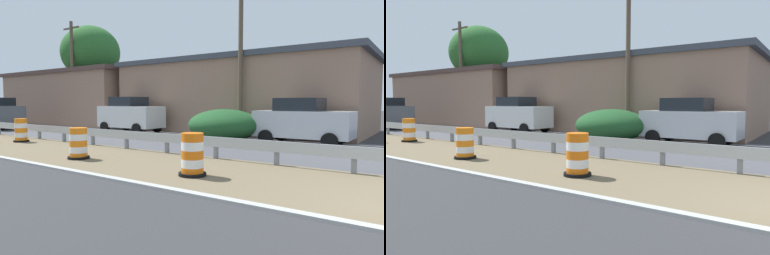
# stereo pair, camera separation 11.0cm
# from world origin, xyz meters

# --- Properties ---
(traffic_barrel_nearest) EXTENTS (0.69, 0.69, 1.07)m
(traffic_barrel_nearest) POSITION_xyz_m (0.14, 5.25, 0.48)
(traffic_barrel_nearest) COLOR orange
(traffic_barrel_nearest) RESTS_ON ground
(traffic_barrel_close) EXTENTS (0.69, 0.69, 1.01)m
(traffic_barrel_close) POSITION_xyz_m (0.11, 9.73, 0.45)
(traffic_barrel_close) COLOR orange
(traffic_barrel_close) RESTS_ON ground
(traffic_barrel_mid) EXTENTS (0.68, 0.68, 1.08)m
(traffic_barrel_mid) POSITION_xyz_m (1.54, 15.90, 0.49)
(traffic_barrel_mid) COLOR orange
(traffic_barrel_mid) RESTS_ON ground
(car_trailing_near_lane) EXTENTS (1.97, 4.13, 2.16)m
(car_trailing_near_lane) POSITION_xyz_m (8.11, 15.49, 1.07)
(car_trailing_near_lane) COLOR silver
(car_trailing_near_lane) RESTS_ON ground
(car_distant_a) EXTENTS (2.08, 4.01, 2.01)m
(car_distant_a) POSITION_xyz_m (8.11, 5.02, 1.01)
(car_distant_a) COLOR silver
(car_distant_a) RESTS_ON ground
(roadside_shop_near) EXTENTS (8.65, 15.49, 4.53)m
(roadside_shop_near) POSITION_xyz_m (13.67, 10.50, 2.27)
(roadside_shop_near) COLOR #93705B
(roadside_shop_near) RESTS_ON ground
(roadside_shop_far) EXTENTS (8.12, 14.29, 4.40)m
(roadside_shop_far) POSITION_xyz_m (12.70, 25.54, 2.21)
(roadside_shop_far) COLOR #93705B
(roadside_shop_far) RESTS_ON ground
(utility_pole_near) EXTENTS (0.24, 1.80, 7.75)m
(utility_pole_near) POSITION_xyz_m (9.25, 8.63, 4.03)
(utility_pole_near) COLOR brown
(utility_pole_near) RESTS_ON ground
(utility_pole_mid) EXTENTS (0.24, 1.80, 7.93)m
(utility_pole_mid) POSITION_xyz_m (9.39, 22.96, 4.12)
(utility_pole_mid) COLOR brown
(utility_pole_mid) RESTS_ON ground
(bush_roadside) EXTENTS (3.43, 3.43, 1.51)m
(bush_roadside) POSITION_xyz_m (7.31, 8.45, 0.75)
(bush_roadside) COLOR #1E4C23
(bush_roadside) RESTS_ON ground
(tree_roadside) EXTENTS (4.81, 4.81, 8.11)m
(tree_roadside) POSITION_xyz_m (11.73, 23.69, 5.92)
(tree_roadside) COLOR brown
(tree_roadside) RESTS_ON ground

